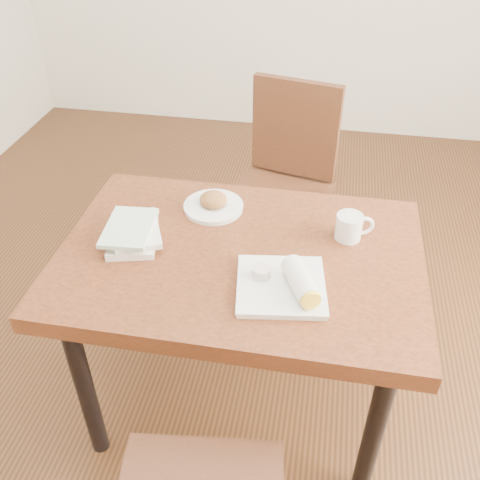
% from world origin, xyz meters
% --- Properties ---
extents(ground, '(4.00, 5.00, 0.01)m').
position_xyz_m(ground, '(0.00, 0.00, -0.01)').
color(ground, '#472814').
rests_on(ground, ground).
extents(table, '(1.13, 0.78, 0.75)m').
position_xyz_m(table, '(0.00, 0.00, 0.66)').
color(table, brown).
rests_on(table, ground).
extents(chair_far, '(0.50, 0.50, 0.95)m').
position_xyz_m(chair_far, '(0.06, 0.84, 0.55)').
color(chair_far, '#462314').
rests_on(chair_far, ground).
extents(plate_scone, '(0.21, 0.21, 0.07)m').
position_xyz_m(plate_scone, '(-0.13, 0.22, 0.77)').
color(plate_scone, white).
rests_on(plate_scone, table).
extents(coffee_mug, '(0.12, 0.09, 0.09)m').
position_xyz_m(coffee_mug, '(0.33, 0.14, 0.79)').
color(coffee_mug, white).
rests_on(coffee_mug, table).
extents(plate_burrito, '(0.29, 0.29, 0.08)m').
position_xyz_m(plate_burrito, '(0.16, -0.15, 0.78)').
color(plate_burrito, white).
rests_on(plate_burrito, table).
extents(book_stack, '(0.22, 0.26, 0.06)m').
position_xyz_m(book_stack, '(-0.35, 0.01, 0.78)').
color(book_stack, white).
rests_on(book_stack, table).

